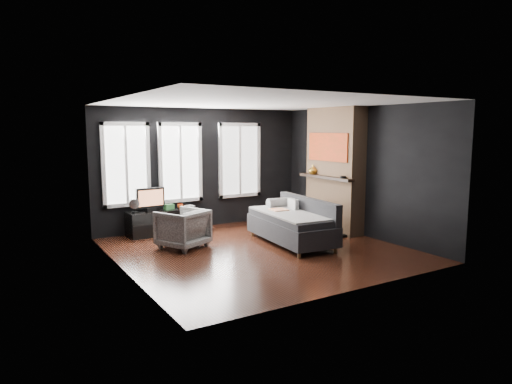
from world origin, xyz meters
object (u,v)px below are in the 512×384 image
armchair (183,227)px  media_console (163,222)px  sofa (291,221)px  book (186,202)px  monitor (150,198)px  mantel_vase (313,170)px  mug (180,206)px

armchair → media_console: size_ratio=0.53×
sofa → book: bearing=124.8°
sofa → book: sofa is taller
monitor → media_console: bearing=-2.8°
armchair → book: armchair is taller
book → mantel_vase: 2.92m
media_console → book: book is taller
monitor → mantel_vase: mantel_vase is taller
monitor → mug: monitor is taller
monitor → mantel_vase: size_ratio=3.02×
armchair → monitor: 1.39m
armchair → media_console: 1.33m
armchair → media_console: (0.08, 1.32, -0.14)m
mug → book: (0.20, 0.15, 0.05)m
monitor → book: 0.87m
armchair → monitor: size_ratio=1.30×
sofa → armchair: (-1.94, 0.81, -0.04)m
armchair → mantel_vase: bearing=157.3°
sofa → monitor: size_ratio=3.33×
mug → sofa: bearing=-54.8°
book → sofa: bearing=-60.4°
monitor → mug: size_ratio=4.98×
book → mantel_vase: (2.53, -1.29, 0.69)m
monitor → mantel_vase: bearing=-23.1°
sofa → mug: sofa is taller
media_console → mantel_vase: 3.51m
armchair → mantel_vase: 3.33m
sofa → book: 2.58m
armchair → book: 1.59m
media_console → monitor: 0.60m
monitor → mug: (0.64, -0.05, -0.22)m
sofa → media_console: size_ratio=1.37×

